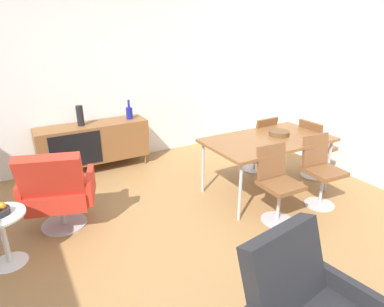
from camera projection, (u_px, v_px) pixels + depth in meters
ground_plane at (162, 251)px, 3.23m from camera, size 8.32×8.32×0.00m
wall_back at (84, 74)px, 4.82m from camera, size 6.80×0.12×2.80m
sideboard at (94, 142)px, 4.90m from camera, size 1.60×0.45×0.72m
vase_cobalt at (80, 116)px, 4.68m from camera, size 0.10×0.10×0.29m
vase_sculptural_dark at (129, 113)px, 5.04m from camera, size 0.10×0.10×0.30m
dining_table at (268, 142)px, 4.14m from camera, size 1.60×0.90×0.74m
wooden_bowl_on_table at (279, 133)px, 4.23m from camera, size 0.26×0.26×0.06m
dining_chair_back_right at (259, 142)px, 4.83m from camera, size 0.42×0.44×0.86m
dining_chair_front_right at (321, 168)px, 3.93m from camera, size 0.43×0.45×0.86m
dining_chair_front_left at (277, 181)px, 3.61m from camera, size 0.41×0.43×0.86m
dining_chair_far_end at (314, 147)px, 4.63m from camera, size 0.43×0.41×0.86m
lounge_chair_red at (57, 190)px, 3.42m from camera, size 0.84×0.81×0.95m
side_table_round at (3, 233)px, 2.95m from camera, size 0.44×0.44×0.52m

